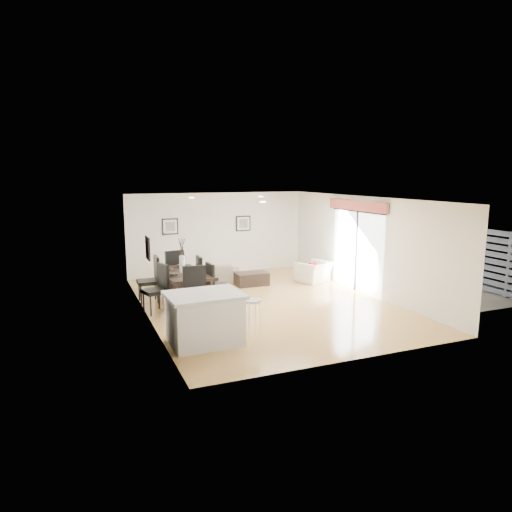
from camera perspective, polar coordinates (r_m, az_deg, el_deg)
name	(u,v)px	position (r m, az deg, el deg)	size (l,w,h in m)	color
ground	(265,303)	(11.89, 1.14, -5.88)	(8.00, 8.00, 0.00)	tan
wall_back	(218,233)	(15.30, -4.80, 2.84)	(6.00, 0.04, 2.70)	white
wall_front	(356,287)	(8.15, 12.42, -3.78)	(6.00, 0.04, 2.70)	white
wall_left	(145,260)	(10.77, -13.65, -0.47)	(0.04, 8.00, 2.70)	white
wall_right	(364,245)	(13.06, 13.34, 1.36)	(0.04, 8.00, 2.70)	white
ceiling	(265,198)	(11.44, 1.19, 7.23)	(6.00, 8.00, 0.02)	white
sofa	(210,272)	(14.35, -5.82, -2.05)	(1.83, 0.72, 0.54)	gray
armchair	(314,272)	(14.24, 7.22, -1.97)	(0.98, 0.86, 0.64)	white
courtyard_plant_a	(438,274)	(14.76, 21.75, -2.05)	(0.63, 0.55, 0.70)	#365926
courtyard_plant_b	(412,268)	(15.58, 18.93, -1.41)	(0.35, 0.35, 0.63)	#365926
dining_table	(182,275)	(11.79, -9.18, -2.41)	(1.09, 2.03, 0.83)	black
dining_chair_wnear	(159,285)	(11.23, -12.09, -3.61)	(0.64, 0.64, 1.17)	black
dining_chair_wfar	(152,277)	(12.15, -12.88, -2.53)	(0.55, 0.55, 1.20)	black
dining_chair_enear	(215,282)	(11.52, -5.19, -3.26)	(0.53, 0.53, 1.11)	black
dining_chair_efar	(204,274)	(12.46, -6.55, -2.24)	(0.51, 0.51, 1.12)	black
dining_chair_head	(195,289)	(10.65, -7.59, -4.13)	(0.60, 0.60, 1.20)	black
dining_chair_foot	(173,269)	(12.98, -10.32, -1.58)	(0.64, 0.64, 1.22)	black
vase	(182,259)	(11.71, -9.24, -0.40)	(1.07, 1.68, 0.88)	white
coffee_table	(252,279)	(13.72, -0.55, -2.88)	(0.96, 0.57, 0.38)	black
side_table	(176,280)	(13.35, -10.00, -2.91)	(0.45, 0.45, 0.61)	black
table_lamp	(175,259)	(13.23, -10.08, -0.40)	(0.24, 0.24, 0.45)	white
cushion	(313,267)	(14.08, 7.10, -1.33)	(0.28, 0.09, 0.28)	maroon
kitchen_island	(205,318)	(9.04, -6.42, -7.72)	(1.48, 1.16, 1.01)	silver
bar_stool	(252,305)	(9.30, -0.46, -6.11)	(0.36, 0.36, 0.79)	silver
framed_print_back_left	(170,227)	(14.84, -10.69, 3.64)	(0.52, 0.04, 0.52)	black
framed_print_back_right	(243,223)	(15.53, -1.61, 4.09)	(0.52, 0.04, 0.52)	black
framed_print_left_wall	(148,248)	(10.53, -13.39, 0.96)	(0.04, 0.52, 0.52)	black
sliding_door	(357,233)	(13.23, 12.48, 2.88)	(0.12, 2.70, 2.57)	white
courtyard	(429,249)	(15.78, 20.84, 0.87)	(6.00, 6.00, 2.00)	gray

